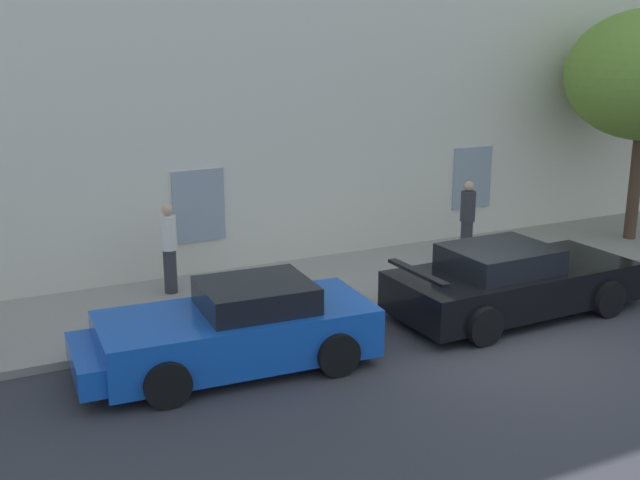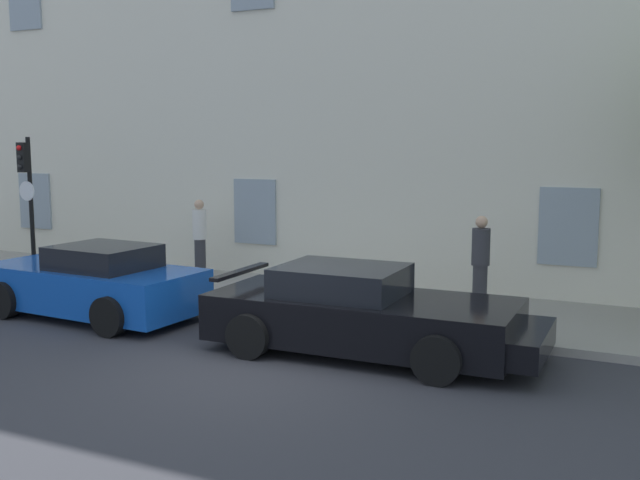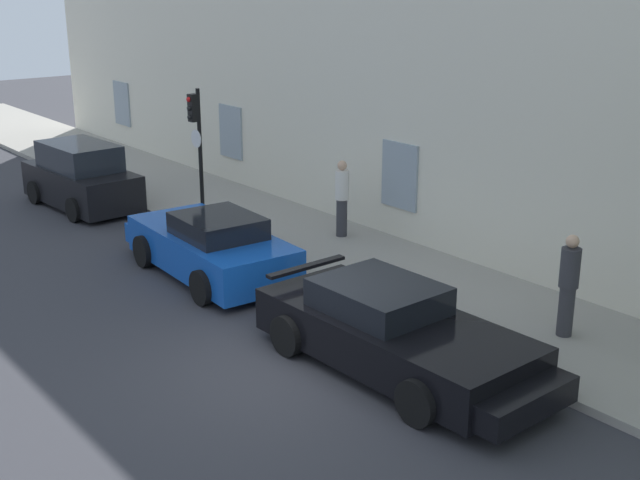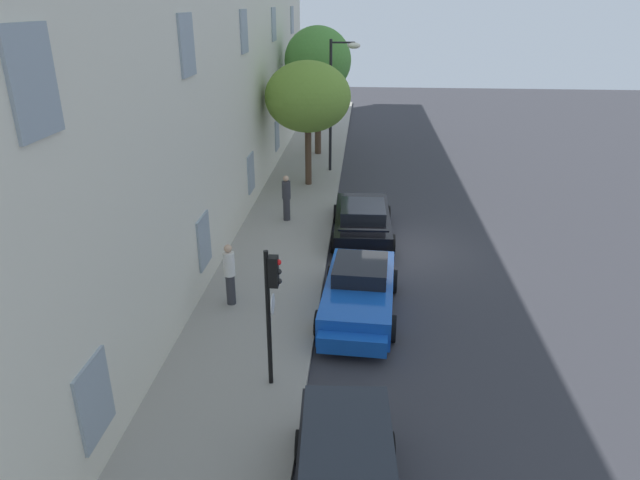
% 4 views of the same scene
% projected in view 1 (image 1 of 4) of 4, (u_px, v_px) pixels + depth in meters
% --- Properties ---
extents(ground_plane, '(80.00, 80.00, 0.00)m').
position_uv_depth(ground_plane, '(510.00, 347.00, 13.02)').
color(ground_plane, '#333338').
extents(sidewalk, '(60.00, 3.39, 0.14)m').
position_uv_depth(sidewalk, '(384.00, 276.00, 16.52)').
color(sidewalk, gray).
rests_on(sidewalk, ground).
extents(sportscar_red_lead, '(4.69, 2.22, 1.35)m').
position_uv_depth(sportscar_red_lead, '(227.00, 332.00, 12.05)').
color(sportscar_red_lead, '#144CB2').
rests_on(sportscar_red_lead, ground).
extents(sportscar_yellow_flank, '(5.11, 2.24, 1.33)m').
position_uv_depth(sportscar_yellow_flank, '(520.00, 281.00, 14.49)').
color(sportscar_yellow_flank, black).
rests_on(sportscar_yellow_flank, ground).
extents(pedestrian_admiring, '(0.41, 0.41, 1.78)m').
position_uv_depth(pedestrian_admiring, '(169.00, 247.00, 15.02)').
color(pedestrian_admiring, '#333338').
rests_on(pedestrian_admiring, sidewalk).
extents(pedestrian_strolling, '(0.36, 0.36, 1.76)m').
position_uv_depth(pedestrian_strolling, '(467.00, 219.00, 17.27)').
color(pedestrian_strolling, '#333338').
rests_on(pedestrian_strolling, sidewalk).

